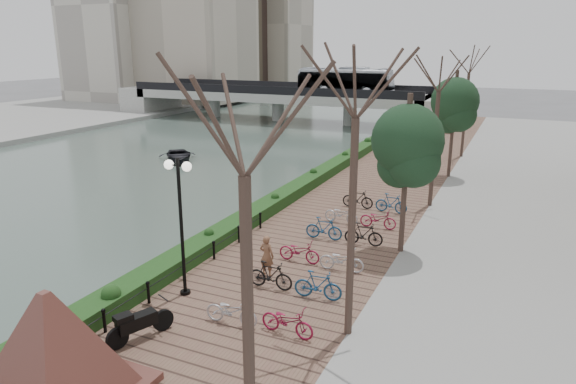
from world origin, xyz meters
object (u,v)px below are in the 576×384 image
Objects in this scene: granite_monument at (51,348)px; pedestrian at (267,256)px; lamppost at (180,198)px; motorcycle at (140,322)px; boat at (178,155)px.

granite_monument is 3.52× the size of pedestrian.
lamppost is 2.69× the size of motorcycle.
boat is at bearing 146.38° from motorcycle.
pedestrian is at bearing -86.71° from boat.
pedestrian is at bearing 52.52° from lamppost.
boat is at bearing -42.08° from pedestrian.
motorcycle reaches higher than boat.
granite_monument is at bearing -100.20° from boat.
pedestrian is at bearing 80.74° from granite_monument.
pedestrian is 23.41m from boat.
motorcycle is (0.54, -2.91, -2.90)m from lamppost.
granite_monument is 1.16× the size of lamppost.
lamppost reaches higher than granite_monument.
granite_monument is at bearing 84.43° from pedestrian.
lamppost is 24.30m from boat.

